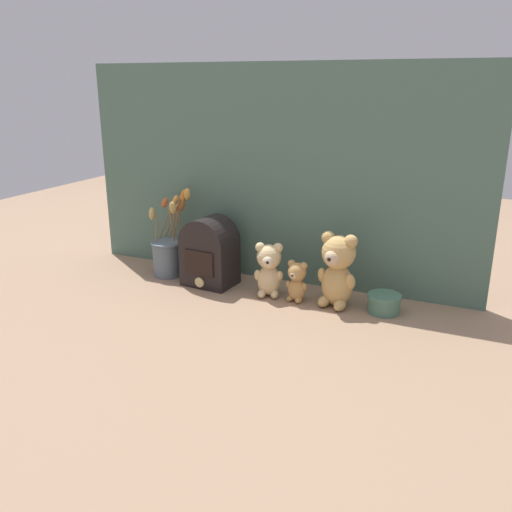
# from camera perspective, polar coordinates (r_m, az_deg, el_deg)

# --- Properties ---
(ground_plane) EXTENTS (4.00, 4.00, 0.00)m
(ground_plane) POSITION_cam_1_polar(r_m,az_deg,el_deg) (1.82, -0.26, -3.98)
(ground_plane) COLOR #8E7056
(backdrop_wall) EXTENTS (1.43, 0.02, 0.74)m
(backdrop_wall) POSITION_cam_1_polar(r_m,az_deg,el_deg) (1.86, 1.88, 8.41)
(backdrop_wall) COLOR #4C6B5B
(backdrop_wall) RESTS_ON ground
(teddy_bear_large) EXTENTS (0.13, 0.12, 0.24)m
(teddy_bear_large) POSITION_cam_1_polar(r_m,az_deg,el_deg) (1.70, 8.57, -1.32)
(teddy_bear_large) COLOR tan
(teddy_bear_large) RESTS_ON ground
(teddy_bear_medium) EXTENTS (0.10, 0.09, 0.18)m
(teddy_bear_medium) POSITION_cam_1_polar(r_m,az_deg,el_deg) (1.77, 1.36, -1.32)
(teddy_bear_medium) COLOR #DBBC84
(teddy_bear_medium) RESTS_ON ground
(teddy_bear_small) EXTENTS (0.07, 0.07, 0.13)m
(teddy_bear_small) POSITION_cam_1_polar(r_m,az_deg,el_deg) (1.74, 4.34, -2.56)
(teddy_bear_small) COLOR tan
(teddy_bear_small) RESTS_ON ground
(flower_vase) EXTENTS (0.14, 0.15, 0.32)m
(flower_vase) POSITION_cam_1_polar(r_m,az_deg,el_deg) (1.99, -9.25, 0.53)
(flower_vase) COLOR slate
(flower_vase) RESTS_ON ground
(vintage_radio) EXTENTS (0.18, 0.14, 0.24)m
(vintage_radio) POSITION_cam_1_polar(r_m,az_deg,el_deg) (1.87, -4.89, 0.43)
(vintage_radio) COLOR black
(vintage_radio) RESTS_ON ground
(decorative_tin_tall) EXTENTS (0.10, 0.10, 0.06)m
(decorative_tin_tall) POSITION_cam_1_polar(r_m,az_deg,el_deg) (1.71, 13.31, -4.86)
(decorative_tin_tall) COLOR #47705B
(decorative_tin_tall) RESTS_ON ground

